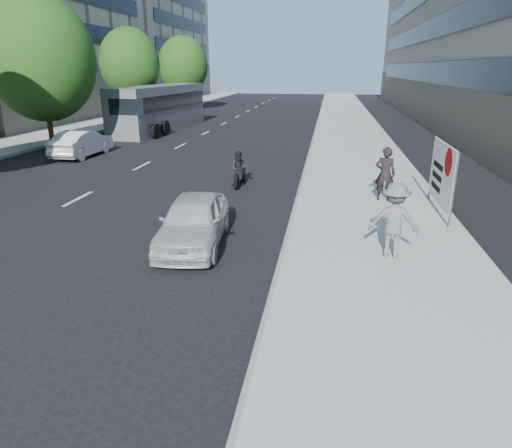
% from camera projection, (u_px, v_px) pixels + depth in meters
% --- Properties ---
extents(ground, '(160.00, 160.00, 0.00)m').
position_uv_depth(ground, '(182.00, 333.00, 8.27)').
color(ground, black).
rests_on(ground, ground).
extents(near_sidewalk, '(5.00, 120.00, 0.15)m').
position_uv_depth(near_sidewalk, '(355.00, 149.00, 26.34)').
color(near_sidewalk, '#ADAAA2').
rests_on(near_sidewalk, ground).
extents(far_sidewalk, '(4.50, 120.00, 0.15)m').
position_uv_depth(far_sidewalk, '(27.00, 141.00, 29.40)').
color(far_sidewalk, '#ADAAA2').
rests_on(far_sidewalk, ground).
extents(tree_far_c, '(6.00, 6.00, 8.47)m').
position_uv_depth(tree_far_c, '(40.00, 59.00, 25.48)').
color(tree_far_c, '#382616').
rests_on(tree_far_c, ground).
extents(tree_far_d, '(4.80, 4.80, 7.65)m').
position_uv_depth(tree_far_d, '(130.00, 63.00, 36.73)').
color(tree_far_d, '#382616').
rests_on(tree_far_d, ground).
extents(tree_far_e, '(5.40, 5.40, 7.89)m').
position_uv_depth(tree_far_e, '(183.00, 65.00, 49.84)').
color(tree_far_e, '#382616').
rests_on(tree_far_e, ground).
extents(jogger, '(1.29, 0.87, 1.86)m').
position_uv_depth(jogger, '(394.00, 220.00, 10.94)').
color(jogger, slate).
rests_on(jogger, near_sidewalk).
extents(pedestrian_woman, '(0.76, 0.57, 1.88)m').
position_uv_depth(pedestrian_woman, '(385.00, 174.00, 15.69)').
color(pedestrian_woman, black).
rests_on(pedestrian_woman, near_sidewalk).
extents(protest_banner, '(0.08, 3.06, 2.20)m').
position_uv_depth(protest_banner, '(442.00, 174.00, 14.30)').
color(protest_banner, '#4C4C4C').
rests_on(protest_banner, near_sidewalk).
extents(white_sedan_near, '(1.96, 4.12, 1.36)m').
position_uv_depth(white_sedan_near, '(193.00, 221.00, 12.17)').
color(white_sedan_near, silver).
rests_on(white_sedan_near, ground).
extents(white_sedan_mid, '(1.62, 4.31, 1.41)m').
position_uv_depth(white_sedan_mid, '(82.00, 143.00, 24.49)').
color(white_sedan_mid, silver).
rests_on(white_sedan_mid, ground).
extents(motorcycle, '(0.73, 2.05, 1.42)m').
position_uv_depth(motorcycle, '(240.00, 170.00, 18.37)').
color(motorcycle, black).
rests_on(motorcycle, ground).
extents(bus, '(3.54, 12.23, 3.30)m').
position_uv_depth(bus, '(160.00, 108.00, 34.62)').
color(bus, slate).
rests_on(bus, ground).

